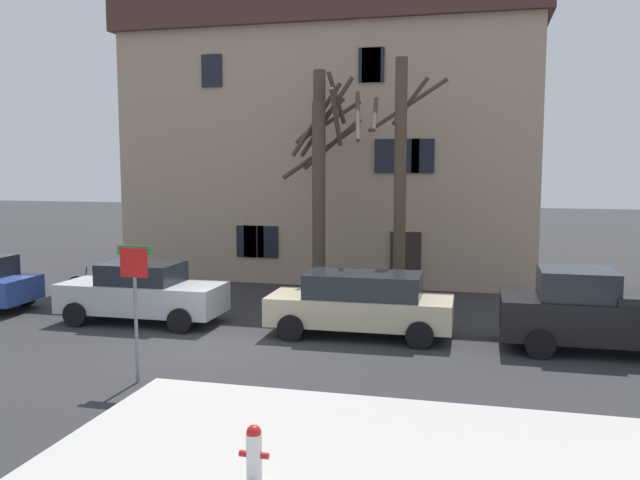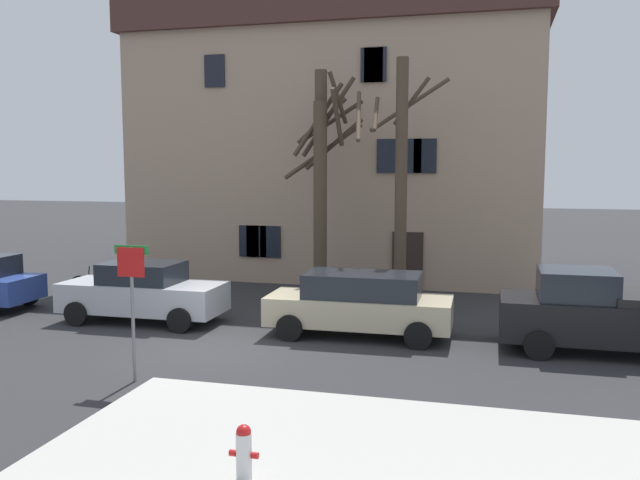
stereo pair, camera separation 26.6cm
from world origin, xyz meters
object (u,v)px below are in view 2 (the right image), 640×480
at_px(building_main, 342,128).
at_px(bicycle_leaning, 95,285).
at_px(fire_hydrant, 244,451).
at_px(tree_bare_near, 322,179).
at_px(pickup_truck_black, 617,314).
at_px(car_silver_sedan, 143,292).
at_px(car_beige_wagon, 360,303).
at_px(street_sign_pole, 132,287).
at_px(tree_bare_mid, 322,188).
at_px(tree_bare_far, 399,175).

distance_m(building_main, bicycle_leaning, 12.01).
relative_size(building_main, fire_hydrant, 20.81).
bearing_deg(tree_bare_near, building_main, 96.76).
relative_size(pickup_truck_black, fire_hydrant, 6.93).
xyz_separation_m(building_main, car_silver_sedan, (-3.31, -11.05, -5.21)).
distance_m(car_silver_sedan, fire_hydrant, 10.67).
bearing_deg(pickup_truck_black, car_beige_wagon, 179.34).
relative_size(tree_bare_near, bicycle_leaning, 4.47).
distance_m(tree_bare_near, bicycle_leaning, 8.61).
bearing_deg(pickup_truck_black, street_sign_pole, -154.56).
distance_m(tree_bare_near, pickup_truck_black, 10.16).
xyz_separation_m(tree_bare_near, street_sign_pole, (-1.54, -9.49, -2.03)).
bearing_deg(building_main, car_silver_sedan, -106.67).
bearing_deg(tree_bare_mid, tree_bare_near, 103.76).
bearing_deg(tree_bare_near, street_sign_pole, -99.20).
height_order(building_main, car_beige_wagon, building_main).
distance_m(pickup_truck_black, bicycle_leaning, 16.38).
distance_m(building_main, tree_bare_mid, 7.22).
bearing_deg(pickup_truck_black, tree_bare_near, 150.67).
relative_size(building_main, pickup_truck_black, 3.00).
height_order(tree_bare_mid, car_beige_wagon, tree_bare_mid).
height_order(tree_bare_far, bicycle_leaning, tree_bare_far).
bearing_deg(car_beige_wagon, car_silver_sedan, 179.84).
relative_size(tree_bare_far, car_silver_sedan, 1.66).
distance_m(tree_bare_mid, car_silver_sedan, 6.62).
distance_m(car_beige_wagon, bicycle_leaning, 10.35).
height_order(tree_bare_mid, tree_bare_far, tree_bare_far).
bearing_deg(bicycle_leaning, tree_bare_far, 3.39).
bearing_deg(street_sign_pole, tree_bare_near, 80.80).
relative_size(tree_bare_near, car_silver_sedan, 1.63).
xyz_separation_m(building_main, fire_hydrant, (3.07, -19.59, -5.55)).
bearing_deg(tree_bare_far, street_sign_pole, -116.67).
height_order(car_silver_sedan, street_sign_pole, street_sign_pole).
height_order(fire_hydrant, bicycle_leaning, bicycle_leaning).
bearing_deg(car_silver_sedan, bicycle_leaning, 139.70).
distance_m(tree_bare_near, car_beige_wagon, 6.06).
bearing_deg(car_beige_wagon, pickup_truck_black, -0.66).
height_order(tree_bare_near, bicycle_leaning, tree_bare_near).
bearing_deg(street_sign_pole, tree_bare_far, 63.33).
bearing_deg(bicycle_leaning, car_silver_sedan, -40.30).
distance_m(fire_hydrant, street_sign_pole, 5.54).
bearing_deg(car_silver_sedan, car_beige_wagon, -0.16).
xyz_separation_m(tree_bare_near, tree_bare_mid, (0.10, -0.39, -0.28)).
height_order(tree_bare_far, pickup_truck_black, tree_bare_far).
bearing_deg(tree_bare_near, fire_hydrant, -80.05).
distance_m(tree_bare_mid, fire_hydrant, 13.39).
relative_size(street_sign_pole, bicycle_leaning, 1.68).
distance_m(tree_bare_far, fire_hydrant, 12.72).
bearing_deg(tree_bare_far, pickup_truck_black, -33.07).
relative_size(building_main, tree_bare_near, 2.17).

